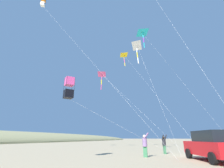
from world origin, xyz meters
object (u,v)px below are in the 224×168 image
Objects in this scene: person_adult_flyer at (145,144)px; person_child_green_jacket at (164,143)px; parked_car at (213,145)px; kite_box_striped_overhead at (43,2)px; kite_delta_orange_high_right at (143,33)px; kite_delta_small_distant at (138,46)px; kite_box_purple_drifting at (69,88)px; kite_delta_rainbow_low_near at (124,55)px; kite_delta_black_fish_shape at (102,75)px.

person_adult_flyer is 3.53m from person_child_green_jacket.
parked_car reaches higher than person_adult_flyer.
parked_car is at bearing -47.52° from person_child_green_jacket.
person_adult_flyer is at bearing 4.58° from kite_box_striped_overhead.
kite_box_striped_overhead is at bearing -142.02° from kite_delta_orange_high_right.
kite_delta_small_distant is (-0.04, -3.62, -4.43)m from kite_delta_orange_high_right.
kite_delta_orange_high_right is 2.49× the size of kite_box_purple_drifting.
kite_box_striped_overhead is (-7.77, -11.80, 4.37)m from kite_delta_rainbow_low_near.
kite_box_striped_overhead is (-17.67, -0.61, 18.83)m from parked_car.
kite_box_striped_overhead reaches higher than kite_delta_orange_high_right.
kite_delta_black_fish_shape is at bearing 108.02° from kite_box_purple_drifting.
kite_box_purple_drifting is (4.18, -12.85, -6.54)m from kite_delta_black_fish_shape.
parked_car is 0.66× the size of kite_box_purple_drifting.
kite_delta_rainbow_low_near is (-4.13, 2.51, -1.71)m from kite_delta_orange_high_right.
kite_delta_small_distant is at bearing 105.78° from person_adult_flyer.
person_adult_flyer is 0.09× the size of kite_box_striped_overhead.
kite_delta_small_distant is at bearing 69.59° from kite_box_purple_drifting.
kite_delta_small_distant is at bearing 151.86° from person_child_green_jacket.
kite_box_striped_overhead is (-11.91, -9.29, 2.67)m from kite_delta_orange_high_right.
kite_box_striped_overhead is (-13.17, -1.05, 18.80)m from person_adult_flyer.
kite_box_striped_overhead is at bearing -154.45° from kite_delta_small_distant.
kite_box_purple_drifting is at bearing -19.07° from kite_box_striped_overhead.
kite_delta_small_distant reaches higher than kite_box_purple_drifting.
kite_box_striped_overhead is (-4.46, -9.87, 8.28)m from kite_delta_black_fish_shape.
kite_delta_black_fish_shape is (-8.71, 8.81, 10.52)m from person_adult_flyer.
parked_car is 14.03m from kite_delta_small_distant.
kite_box_striped_overhead is (-11.87, -5.67, 7.10)m from kite_delta_small_distant.
kite_box_purple_drifting is (-5.51, -7.43, 4.05)m from person_child_green_jacket.
kite_box_striped_overhead is 2.91× the size of kite_box_purple_drifting.
kite_box_purple_drifting is (-9.03, -3.60, 4.02)m from parked_car.
parked_car is 0.23× the size of kite_box_striped_overhead.
person_adult_flyer is 16.25m from kite_delta_black_fish_shape.
parked_car is 0.27× the size of kite_delta_orange_high_right.
kite_delta_rainbow_low_near reaches higher than kite_box_purple_drifting.
person_child_green_jacket is at bearing 17.44° from kite_box_striped_overhead.
kite_delta_orange_high_right reaches higher than kite_delta_black_fish_shape.
kite_box_purple_drifting is (-3.22, -8.66, -7.71)m from kite_delta_small_distant.
kite_delta_black_fish_shape is 0.94× the size of kite_delta_small_distant.
kite_box_striped_overhead reaches higher than kite_delta_small_distant.
kite_delta_rainbow_low_near is at bearing 130.96° from person_child_green_jacket.
kite_delta_small_distant reaches higher than kite_delta_black_fish_shape.
kite_delta_black_fish_shape is (-13.21, 9.26, 10.55)m from parked_car.
kite_delta_orange_high_right reaches higher than kite_delta_rainbow_low_near.
kite_delta_black_fish_shape is 13.63m from kite_box_striped_overhead.
person_child_green_jacket is 0.13× the size of kite_delta_small_distant.
kite_delta_black_fish_shape is (-9.69, 5.42, 10.58)m from person_child_green_jacket.
parked_car is at bearing -56.43° from kite_delta_orange_high_right.
person_adult_flyer is 1.06× the size of person_child_green_jacket.
parked_car is at bearing 21.72° from kite_box_purple_drifting.
kite_delta_black_fish_shape is (-3.31, -1.94, -3.90)m from kite_delta_rainbow_low_near.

